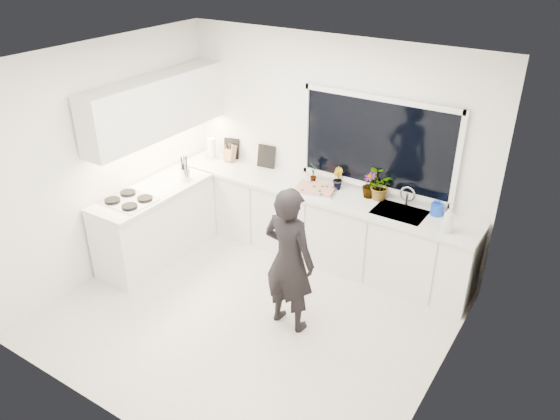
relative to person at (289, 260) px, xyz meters
The scene contains 25 objects.
floor 0.92m from the person, 164.73° to the right, with size 4.00×3.50×0.02m, color beige.
wall_back 1.79m from the person, 104.63° to the left, with size 4.00×0.02×2.70m, color white.
wall_left 2.50m from the person, behind, with size 0.02×3.50×2.70m, color white.
wall_right 1.68m from the person, ahead, with size 0.02×3.50×2.70m, color white.
ceiling 1.97m from the person, 164.73° to the right, with size 4.00×3.50×0.02m, color white.
window 1.78m from the person, 83.92° to the left, with size 1.80×0.02×1.00m, color black.
base_cabinets_back 1.44m from the person, 107.83° to the left, with size 3.92×0.58×0.88m, color white.
base_cabinets_left 2.14m from the person, behind, with size 0.58×1.60×0.88m, color white.
countertop_back 1.39m from the person, 107.96° to the left, with size 3.94×0.62×0.04m, color silver.
countertop_left 2.11m from the person, behind, with size 0.62×1.60×0.04m, color silver.
upper_cabinets 2.53m from the person, 165.28° to the left, with size 0.34×2.10×0.70m, color white.
sink 1.47m from the person, 65.01° to the left, with size 0.58×0.42×0.14m, color silver.
faucet 1.67m from the person, 67.94° to the left, with size 0.03×0.03×0.22m, color silver.
stovetop 2.13m from the person, behind, with size 0.56×0.48×0.03m, color black.
person is the anchor object (origin of this frame).
pizza_tray 1.38m from the person, 108.68° to the left, with size 0.49×0.36×0.03m, color silver.
pizza 1.38m from the person, 108.68° to the left, with size 0.45×0.32×0.01m, color #B41B18.
watering_can 1.80m from the person, 56.61° to the left, with size 0.14×0.14×0.13m, color blue.
paper_towel_roll 2.59m from the person, 146.19° to the left, with size 0.11×0.11×0.26m, color silver.
knife_block 2.38m from the person, 141.61° to the left, with size 0.13×0.10×0.22m, color #946644.
utensil_crock 2.09m from the person, 160.79° to the left, with size 0.13×0.13×0.16m, color #BDBCC1.
picture_frame_large 2.49m from the person, 140.51° to the left, with size 0.22×0.02×0.28m, color black.
picture_frame_small 2.08m from the person, 130.37° to the left, with size 0.25×0.02×0.30m, color black.
herb_plants 1.53m from the person, 84.66° to the left, with size 1.11×0.31×0.34m.
soap_bottles 1.70m from the person, 44.64° to the left, with size 0.16×0.16×0.31m.
Camera 1 is at (2.84, -3.78, 3.79)m, focal length 35.00 mm.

